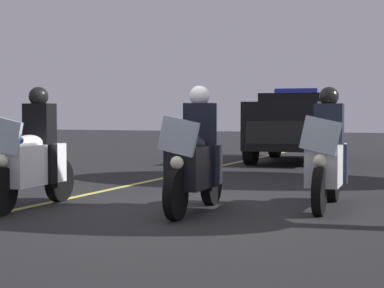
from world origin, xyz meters
The scene contains 6 objects.
ground_plane centered at (0.00, 0.00, 0.00)m, with size 80.00×80.00×0.00m, color black.
lane_stripe_center centered at (0.00, -2.14, 0.00)m, with size 48.00×0.12×0.01m, color #E0D14C.
police_motorcycle_lead_left centered at (0.43, -2.02, 0.70)m, with size 2.14×0.60×1.72m.
police_motorcycle_lead_right centered at (-0.12, 0.24, 0.70)m, with size 2.14×0.60×1.72m.
police_motorcycle_trailing centered at (-1.15, 1.82, 0.70)m, with size 2.14×0.60×1.72m.
police_suv centered at (-10.02, -0.73, 1.07)m, with size 5.01×2.31×2.05m.
Camera 1 is at (8.09, 3.57, 1.33)m, focal length 61.38 mm.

